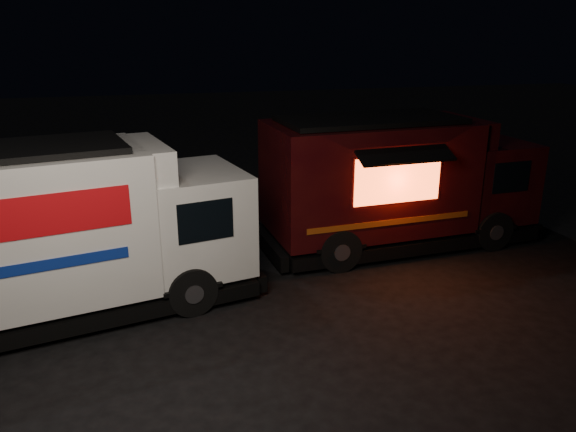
# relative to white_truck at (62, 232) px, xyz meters

# --- Properties ---
(ground) EXTENTS (80.00, 80.00, 0.00)m
(ground) POSITION_rel_white_truck_xyz_m (3.55, -0.81, -1.67)
(ground) COLOR black
(ground) RESTS_ON ground
(white_truck) EXTENTS (7.73, 3.98, 3.34)m
(white_truck) POSITION_rel_white_truck_xyz_m (0.00, 0.00, 0.00)
(white_truck) COLOR white
(white_truck) RESTS_ON ground
(red_truck) EXTENTS (7.24, 3.06, 3.30)m
(red_truck) POSITION_rel_white_truck_xyz_m (7.78, 1.87, -0.02)
(red_truck) COLOR #350A09
(red_truck) RESTS_ON ground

